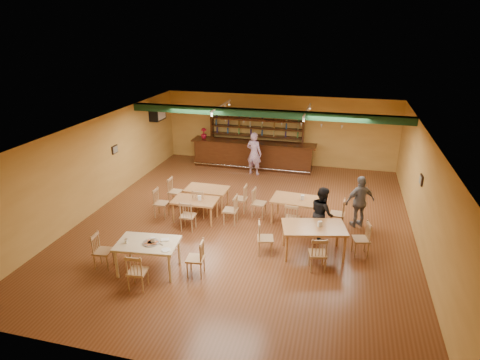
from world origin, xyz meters
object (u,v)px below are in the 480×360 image
(dining_table_c, at_px, (195,210))
(bar_counter, at_px, (253,155))
(patron_bar, at_px, (254,153))
(patron_right_a, at_px, (322,213))
(dining_table_b, at_px, (297,210))
(dining_table_a, at_px, (207,198))
(dining_table_d, at_px, (313,240))
(near_table, at_px, (149,257))

(dining_table_c, bearing_deg, bar_counter, 81.75)
(patron_bar, height_order, patron_right_a, patron_bar)
(bar_counter, xyz_separation_m, dining_table_b, (2.48, -4.74, -0.18))
(bar_counter, distance_m, dining_table_c, 5.44)
(dining_table_a, height_order, patron_right_a, patron_right_a)
(dining_table_b, xyz_separation_m, patron_bar, (-2.25, 3.92, 0.49))
(dining_table_c, xyz_separation_m, dining_table_d, (3.76, -1.14, 0.07))
(dining_table_d, xyz_separation_m, patron_bar, (-2.91, 5.72, 0.47))
(dining_table_d, height_order, near_table, dining_table_d)
(bar_counter, relative_size, dining_table_a, 3.80)
(dining_table_c, distance_m, patron_right_a, 3.93)
(dining_table_b, relative_size, patron_bar, 0.88)
(dining_table_c, height_order, near_table, near_table)
(dining_table_d, distance_m, patron_right_a, 1.07)
(bar_counter, distance_m, patron_right_a, 6.44)
(dining_table_c, xyz_separation_m, near_table, (-0.13, -2.99, 0.05))
(near_table, bearing_deg, patron_right_a, 28.81)
(patron_bar, bearing_deg, bar_counter, -61.07)
(dining_table_c, height_order, dining_table_d, dining_table_d)
(near_table, bearing_deg, dining_table_b, 42.04)
(dining_table_b, bearing_deg, near_table, -127.45)
(patron_bar, distance_m, patron_right_a, 5.62)
(patron_right_a, bearing_deg, patron_bar, 7.89)
(dining_table_a, bearing_deg, patron_right_a, -15.41)
(dining_table_c, height_order, patron_bar, patron_bar)
(dining_table_b, height_order, dining_table_c, dining_table_b)
(dining_table_a, xyz_separation_m, dining_table_b, (3.04, -0.30, 0.04))
(dining_table_b, distance_m, dining_table_d, 1.92)
(dining_table_c, bearing_deg, patron_right_a, -3.69)
(bar_counter, bearing_deg, patron_right_a, -59.43)
(patron_right_a, bearing_deg, bar_counter, 5.59)
(dining_table_b, height_order, patron_right_a, patron_right_a)
(dining_table_d, bearing_deg, near_table, -168.26)
(near_table, bearing_deg, dining_table_a, 80.89)
(dining_table_c, xyz_separation_m, patron_right_a, (3.91, -0.15, 0.43))
(dining_table_a, relative_size, dining_table_b, 0.90)
(dining_table_b, height_order, patron_bar, patron_bar)
(bar_counter, bearing_deg, patron_bar, -74.72)
(dining_table_b, bearing_deg, patron_bar, 124.03)
(dining_table_a, bearing_deg, near_table, -92.15)
(dining_table_b, distance_m, dining_table_c, 3.18)
(near_table, distance_m, patron_bar, 7.64)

